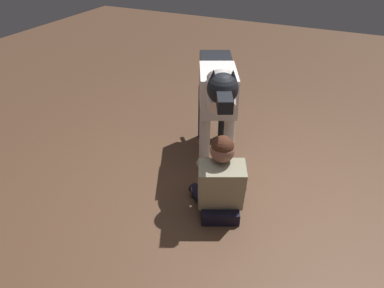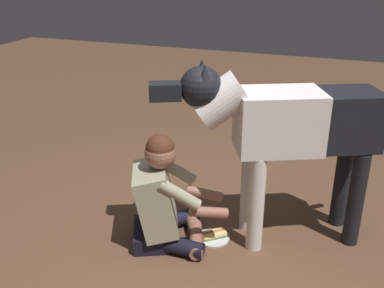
# 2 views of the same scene
# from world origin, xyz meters

# --- Properties ---
(ground_plane) EXTENTS (13.44, 13.44, 0.00)m
(ground_plane) POSITION_xyz_m (0.00, 0.00, 0.00)
(ground_plane) COLOR brown
(person_sitting_on_floor) EXTENTS (0.72, 0.62, 0.82)m
(person_sitting_on_floor) POSITION_xyz_m (0.34, -0.11, 0.34)
(person_sitting_on_floor) COLOR black
(person_sitting_on_floor) RESTS_ON ground
(large_dog) EXTENTS (1.56, 0.84, 1.29)m
(large_dog) POSITION_xyz_m (-0.40, -0.46, 0.84)
(large_dog) COLOR silver
(large_dog) RESTS_ON ground
(hot_dog_on_plate) EXTENTS (0.24, 0.24, 0.06)m
(hot_dog_on_plate) POSITION_xyz_m (0.03, -0.26, 0.03)
(hot_dog_on_plate) COLOR silver
(hot_dog_on_plate) RESTS_ON ground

